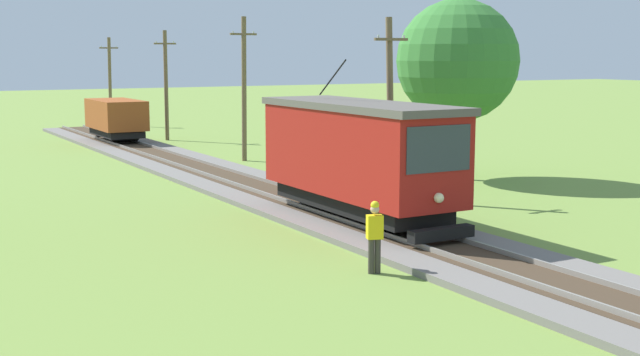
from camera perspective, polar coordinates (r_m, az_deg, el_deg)
red_tram at (r=25.52m, az=2.70°, el=1.62°), size 2.60×8.54×4.79m
freight_car at (r=50.34m, az=-13.89°, el=4.04°), size 2.40×5.20×2.31m
utility_pole_mid at (r=29.98m, az=4.87°, el=4.92°), size 1.40×0.57×6.59m
utility_pole_far at (r=41.14m, az=-5.26°, el=6.23°), size 1.40×0.39×7.11m
utility_pole_distant at (r=51.97m, az=-10.58°, el=6.39°), size 1.40×0.28×6.74m
utility_pole_horizon at (r=64.09m, az=-14.30°, el=6.55°), size 1.40×0.53×6.55m
track_worker at (r=19.95m, az=3.79°, el=-3.85°), size 0.44×0.34×1.78m
tree_right_near at (r=35.34m, az=9.47°, el=7.98°), size 5.13×5.13×7.57m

